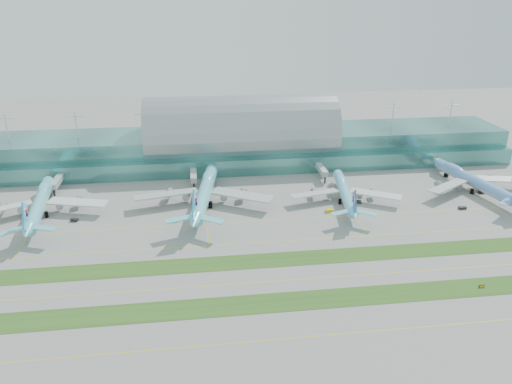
{
  "coord_description": "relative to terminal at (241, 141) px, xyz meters",
  "views": [
    {
      "loc": [
        -30.16,
        -175.9,
        104.16
      ],
      "look_at": [
        0.0,
        55.0,
        9.0
      ],
      "focal_mm": 35.0,
      "sensor_mm": 36.0,
      "label": 1
    }
  ],
  "objects": [
    {
      "name": "airliner_a",
      "position": [
        -106.86,
        -67.21,
        -7.82
      ],
      "size": [
        66.11,
        75.47,
        20.77
      ],
      "rotation": [
        0.0,
        0.0,
        0.11
      ],
      "color": "#64CEDC",
      "rests_on": "ground"
    },
    {
      "name": "gse_a",
      "position": [
        -110.4,
        -73.41,
        -13.42
      ],
      "size": [
        3.55,
        2.81,
        1.61
      ],
      "primitive_type": "cube",
      "rotation": [
        0.0,
        0.0,
        0.32
      ],
      "color": "gold",
      "rests_on": "ground"
    },
    {
      "name": "airliner_c",
      "position": [
        47.34,
        -70.47,
        -8.57
      ],
      "size": [
        58.03,
        66.46,
        18.33
      ],
      "rotation": [
        0.0,
        0.0,
        -0.15
      ],
      "color": "#72D4FA",
      "rests_on": "ground"
    },
    {
      "name": "ground",
      "position": [
        -0.01,
        -128.79,
        -14.23
      ],
      "size": [
        700.0,
        700.0,
        0.0
      ],
      "primitive_type": "plane",
      "color": "gray",
      "rests_on": "ground"
    },
    {
      "name": "airliner_d",
      "position": [
        121.92,
        -65.13,
        -7.94
      ],
      "size": [
        64.34,
        73.78,
        20.37
      ],
      "rotation": [
        0.0,
        0.0,
        0.17
      ],
      "color": "#659BDE",
      "rests_on": "ground"
    },
    {
      "name": "taxiline_b",
      "position": [
        -0.01,
        -142.79,
        -14.22
      ],
      "size": [
        420.0,
        0.35,
        0.01
      ],
      "primitive_type": "cube",
      "color": "yellow",
      "rests_on": "ground"
    },
    {
      "name": "grass_strip_near",
      "position": [
        -0.01,
        -156.79,
        -14.19
      ],
      "size": [
        420.0,
        12.0,
        0.08
      ],
      "primitive_type": "cube",
      "color": "#2D591E",
      "rests_on": "ground"
    },
    {
      "name": "terminal",
      "position": [
        0.0,
        0.0,
        0.0
      ],
      "size": [
        340.0,
        69.1,
        36.0
      ],
      "color": "#3D7A75",
      "rests_on": "ground"
    },
    {
      "name": "gse_h",
      "position": [
        125.96,
        -69.67,
        -13.46
      ],
      "size": [
        3.98,
        2.59,
        1.54
      ],
      "primitive_type": "cube",
      "rotation": [
        0.0,
        0.0,
        0.15
      ],
      "color": "black",
      "rests_on": "ground"
    },
    {
      "name": "taxiline_a",
      "position": [
        -0.01,
        -176.79,
        -14.22
      ],
      "size": [
        420.0,
        0.35,
        0.01
      ],
      "primitive_type": "cube",
      "color": "yellow",
      "rests_on": "ground"
    },
    {
      "name": "gse_b",
      "position": [
        -88.98,
        -77.68,
        -13.47
      ],
      "size": [
        3.87,
        2.54,
        1.51
      ],
      "primitive_type": "cube",
      "rotation": [
        0.0,
        0.0,
        -0.22
      ],
      "color": "black",
      "rests_on": "ground"
    },
    {
      "name": "gse_c",
      "position": [
        -41.12,
        -84.09,
        -13.49
      ],
      "size": [
        4.15,
        2.37,
        1.47
      ],
      "primitive_type": "cube",
      "rotation": [
        0.0,
        0.0,
        0.09
      ],
      "color": "black",
      "rests_on": "ground"
    },
    {
      "name": "gse_f",
      "position": [
        53.46,
        -74.29,
        -13.47
      ],
      "size": [
        4.22,
        2.81,
        1.51
      ],
      "primitive_type": "cube",
      "rotation": [
        0.0,
        0.0,
        -0.27
      ],
      "color": "black",
      "rests_on": "ground"
    },
    {
      "name": "gse_e",
      "position": [
        36.01,
        -83.06,
        -13.48
      ],
      "size": [
        3.95,
        2.5,
        1.49
      ],
      "primitive_type": "cube",
      "rotation": [
        0.0,
        0.0,
        0.13
      ],
      "color": "#D4BD0C",
      "rests_on": "ground"
    },
    {
      "name": "taxiline_c",
      "position": [
        -0.01,
        -110.79,
        -14.22
      ],
      "size": [
        420.0,
        0.35,
        0.01
      ],
      "primitive_type": "cube",
      "color": "yellow",
      "rests_on": "ground"
    },
    {
      "name": "grass_strip_far",
      "position": [
        -0.01,
        -126.79,
        -14.19
      ],
      "size": [
        420.0,
        12.0,
        0.08
      ],
      "primitive_type": "cube",
      "color": "#2D591E",
      "rests_on": "ground"
    },
    {
      "name": "airliner_b",
      "position": [
        -25.54,
        -64.67,
        -7.22
      ],
      "size": [
        71.93,
        82.4,
        22.73
      ],
      "rotation": [
        0.0,
        0.0,
        -0.15
      ],
      "color": "#68DAE6",
      "rests_on": "ground"
    },
    {
      "name": "gse_g",
      "position": [
        104.25,
        -88.28,
        -13.56
      ],
      "size": [
        3.83,
        1.99,
        1.33
      ],
      "primitive_type": "cube",
      "rotation": [
        0.0,
        0.0,
        0.01
      ],
      "color": "black",
      "rests_on": "ground"
    },
    {
      "name": "taxiline_d",
      "position": [
        -0.01,
        -88.79,
        -14.22
      ],
      "size": [
        420.0,
        0.35,
        0.01
      ],
      "primitive_type": "cube",
      "color": "yellow",
      "rests_on": "ground"
    },
    {
      "name": "taxiway_sign_east",
      "position": [
        74.76,
        -157.1,
        -13.7
      ],
      "size": [
        2.54,
        0.56,
        1.07
      ],
      "rotation": [
        0.0,
        0.0,
        0.11
      ],
      "color": "black",
      "rests_on": "ground"
    },
    {
      "name": "gse_d",
      "position": [
        -28.24,
        -72.67,
        -13.48
      ],
      "size": [
        4.03,
        2.73,
        1.49
      ],
      "primitive_type": "cube",
      "rotation": [
        0.0,
        0.0,
        -0.24
      ],
      "color": "black",
      "rests_on": "ground"
    }
  ]
}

